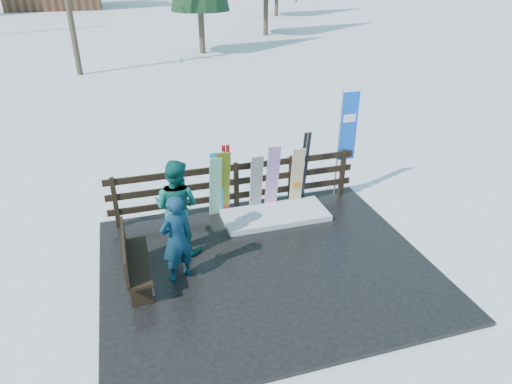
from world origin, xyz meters
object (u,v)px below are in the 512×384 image
object	(u,v)px
snowboard_1	(215,187)
snowboard_2	(223,184)
snowboard_4	(256,184)
rental_flag	(346,131)
person_back	(177,207)
snowboard_0	(217,185)
snowboard_3	(272,178)
person_front	(176,239)
snowboard_5	(297,178)
bench	(133,259)

from	to	relation	value
snowboard_1	snowboard_2	bearing A→B (deg)	-0.00
snowboard_4	rental_flag	world-z (taller)	rental_flag
rental_flag	person_back	bearing A→B (deg)	-162.91
snowboard_0	snowboard_2	xyz separation A→B (m)	(0.14, -0.00, -0.01)
snowboard_3	person_back	size ratio (longest dim) A/B	0.85
snowboard_0	person_front	distance (m)	2.21
snowboard_3	snowboard_5	bearing A→B (deg)	0.00
snowboard_0	snowboard_5	size ratio (longest dim) A/B	1.14
snowboard_2	person_back	xyz separation A→B (m)	(-1.12, -0.99, 0.15)
snowboard_4	snowboard_3	bearing A→B (deg)	0.00
snowboard_1	person_back	world-z (taller)	person_back
snowboard_0	person_back	bearing A→B (deg)	-134.71
snowboard_4	person_front	distance (m)	2.76
snowboard_2	person_front	bearing A→B (deg)	-123.63
snowboard_2	bench	bearing A→B (deg)	-137.62
snowboard_3	person_back	bearing A→B (deg)	-156.18
bench	snowboard_3	size ratio (longest dim) A/B	0.94
snowboard_5	snowboard_4	bearing A→B (deg)	-180.00
rental_flag	snowboard_0	bearing A→B (deg)	-175.04
snowboard_3	snowboard_4	bearing A→B (deg)	-180.00
snowboard_4	rental_flag	xyz separation A→B (m)	(2.23, 0.27, 0.91)
person_front	person_back	size ratio (longest dim) A/B	0.87
snowboard_1	rental_flag	world-z (taller)	rental_flag
rental_flag	person_front	xyz separation A→B (m)	(-4.23, -2.17, -0.78)
snowboard_4	rental_flag	size ratio (longest dim) A/B	0.54
person_front	person_back	bearing A→B (deg)	-123.12
rental_flag	snowboard_5	bearing A→B (deg)	-168.01
snowboard_5	rental_flag	distance (m)	1.57
snowboard_2	snowboard_5	world-z (taller)	snowboard_2
snowboard_3	snowboard_5	xyz separation A→B (m)	(0.58, 0.00, -0.07)
snowboard_4	snowboard_5	size ratio (longest dim) A/B	0.97
bench	snowboard_1	bearing A→B (deg)	44.87
snowboard_1	snowboard_4	size ratio (longest dim) A/B	1.08
snowboard_3	snowboard_5	world-z (taller)	snowboard_3
snowboard_1	rental_flag	distance (m)	3.27
bench	snowboard_4	xyz separation A→B (m)	(2.77, 1.85, 0.18)
snowboard_1	person_back	size ratio (longest dim) A/B	0.80
bench	person_back	xyz separation A→B (m)	(0.91, 0.86, 0.43)
snowboard_2	rental_flag	world-z (taller)	rental_flag
snowboard_1	snowboard_5	size ratio (longest dim) A/B	1.05
snowboard_1	snowboard_4	xyz separation A→B (m)	(0.91, -0.00, -0.05)
snowboard_2	snowboard_1	bearing A→B (deg)	180.00
snowboard_4	rental_flag	distance (m)	2.42
snowboard_0	snowboard_3	bearing A→B (deg)	0.00
snowboard_1	snowboard_3	bearing A→B (deg)	-0.00
snowboard_2	rental_flag	bearing A→B (deg)	5.19
snowboard_5	person_back	xyz separation A→B (m)	(-2.82, -0.99, 0.23)
snowboard_0	snowboard_1	bearing A→B (deg)	180.00
bench	snowboard_3	bearing A→B (deg)	30.49
snowboard_5	bench	bearing A→B (deg)	-153.59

